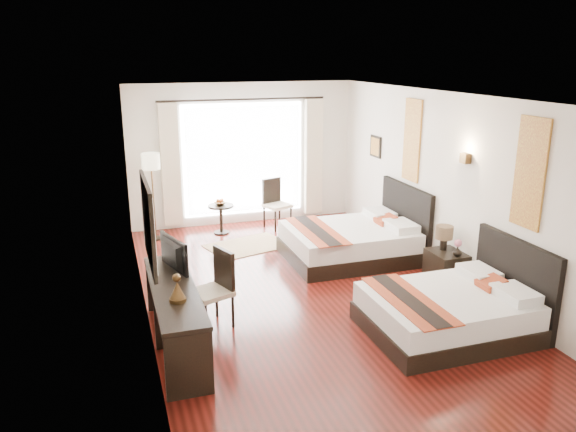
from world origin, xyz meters
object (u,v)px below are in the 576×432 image
object	(u,v)px
table_lamp	(444,234)
vase	(457,254)
floor_lamp	(151,167)
console_desk	(175,317)
side_table	(221,219)
bed_near	(453,310)
bed_far	(354,240)
fruit_bowl	(220,204)
desk_chair	(213,304)
television	(169,254)
window_chair	(277,213)
nightstand	(446,269)

from	to	relation	value
table_lamp	vase	bearing A→B (deg)	-83.84
table_lamp	floor_lamp	bearing A→B (deg)	138.09
table_lamp	console_desk	size ratio (longest dim) A/B	0.19
console_desk	side_table	bearing A→B (deg)	71.37
bed_near	table_lamp	xyz separation A→B (m)	(0.71, 1.35, 0.49)
bed_far	fruit_bowl	bearing A→B (deg)	132.15
desk_chair	side_table	distance (m)	3.82
bed_far	television	distance (m)	3.62
vase	window_chair	world-z (taller)	window_chair
nightstand	vase	distance (m)	0.35
window_chair	floor_lamp	bearing A→B (deg)	-108.78
side_table	console_desk	bearing A→B (deg)	-108.63
nightstand	floor_lamp	bearing A→B (deg)	137.11
desk_chair	console_desk	bearing A→B (deg)	16.50
bed_far	console_desk	bearing A→B (deg)	-147.38
console_desk	window_chair	bearing A→B (deg)	58.76
console_desk	television	world-z (taller)	television
bed_near	television	xyz separation A→B (m)	(-3.29, 1.24, 0.67)
table_lamp	television	xyz separation A→B (m)	(-4.00, -0.11, 0.18)
vase	fruit_bowl	distance (m)	4.62
fruit_bowl	desk_chair	bearing A→B (deg)	-103.01
nightstand	console_desk	distance (m)	4.05
floor_lamp	console_desk	bearing A→B (deg)	-92.09
television	side_table	xyz separation A→B (m)	(1.36, 3.56, -0.68)
bed_near	side_table	size ratio (longest dim) A/B	3.53
desk_chair	floor_lamp	size ratio (longest dim) A/B	0.61
bed_far	side_table	xyz separation A→B (m)	(-1.85, 2.04, -0.03)
desk_chair	bed_near	bearing A→B (deg)	138.57
desk_chair	floor_lamp	world-z (taller)	floor_lamp
floor_lamp	window_chair	bearing A→B (deg)	0.18
bed_far	nightstand	xyz separation A→B (m)	(0.78, -1.53, -0.04)
television	desk_chair	size ratio (longest dim) A/B	0.73
bed_far	nightstand	size ratio (longest dim) A/B	3.76
desk_chair	window_chair	bearing A→B (deg)	-138.36
floor_lamp	side_table	distance (m)	1.64
side_table	floor_lamp	bearing A→B (deg)	178.97
vase	window_chair	xyz separation A→B (m)	(-1.54, 3.78, -0.28)
bed_far	table_lamp	world-z (taller)	bed_far
bed_near	bed_far	bearing A→B (deg)	91.46
table_lamp	window_chair	world-z (taller)	window_chair
window_chair	table_lamp	bearing A→B (deg)	4.48
bed_near	side_table	distance (m)	5.17
floor_lamp	television	bearing A→B (deg)	-92.10
television	window_chair	distance (m)	4.42
bed_near	bed_far	distance (m)	2.76
desk_chair	vase	bearing A→B (deg)	159.12
bed_near	console_desk	distance (m)	3.38
vase	side_table	distance (m)	4.61
vase	side_table	xyz separation A→B (m)	(-2.67, 3.75, -0.29)
table_lamp	desk_chair	xyz separation A→B (m)	(-3.50, -0.27, -0.48)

